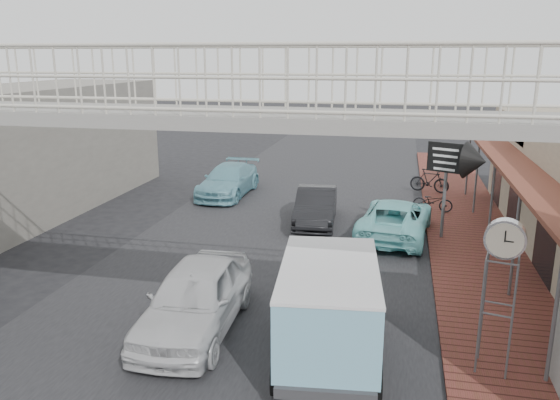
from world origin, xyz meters
The scene contains 14 objects.
ground centered at (0.00, 0.00, 0.00)m, with size 120.00×120.00×0.00m, color black.
road_strip centered at (0.00, 0.00, 0.01)m, with size 10.00×60.00×0.01m, color black.
sidewalk centered at (6.50, 3.00, 0.05)m, with size 3.00×40.00×0.10m, color brown.
footbridge centered at (0.00, -4.00, 3.18)m, with size 16.40×2.40×6.34m.
building_far_left centered at (-11.00, 6.00, 2.50)m, with size 5.00×14.00×5.00m, color gray.
white_hatchback centered at (-0.50, -2.35, 0.79)m, with size 1.87×4.65×1.59m, color silver.
dark_sedan centered at (0.92, 6.45, 0.68)m, with size 1.43×4.11×1.35m, color black.
angkot_curb centered at (3.87, 5.54, 0.67)m, with size 2.22×4.81×1.34m, color #7BD3D5.
angkot_far centered at (-3.66, 9.95, 0.69)m, with size 1.92×4.73×1.37m, color #69A7B7.
angkot_van centered at (2.64, -2.87, 1.36)m, with size 2.42×4.55×2.14m.
motorcycle_near centered at (5.30, 8.84, 0.51)m, with size 0.54×1.56×0.82m, color black.
motorcycle_far centered at (5.30, 12.12, 0.63)m, with size 0.50×1.78×1.07m, color black.
street_clock centered at (5.93, -2.78, 2.69)m, with size 0.80×0.71×3.13m.
arrow_sign centered at (6.21, 5.17, 2.85)m, with size 2.05×1.39×3.40m.
Camera 1 is at (3.90, -13.19, 6.17)m, focal length 35.00 mm.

